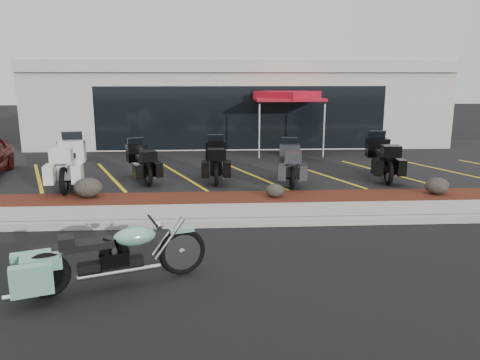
{
  "coord_description": "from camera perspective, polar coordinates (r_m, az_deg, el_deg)",
  "views": [
    {
      "loc": [
        -1.17,
        -8.86,
        3.22
      ],
      "look_at": [
        -0.59,
        1.2,
        0.96
      ],
      "focal_mm": 35.0,
      "sensor_mm": 36.0,
      "label": 1
    }
  ],
  "objects": [
    {
      "name": "ground",
      "position": [
        9.5,
        4.01,
        -7.22
      ],
      "size": [
        90.0,
        90.0,
        0.0
      ],
      "primitive_type": "plane",
      "color": "black",
      "rests_on": "ground"
    },
    {
      "name": "touring_black_mid",
      "position": [
        14.73,
        -2.98,
        3.12
      ],
      "size": [
        0.84,
        2.21,
        1.29
      ],
      "primitive_type": null,
      "rotation": [
        0.0,
        0.0,
        1.57
      ],
      "color": "black",
      "rests_on": "upper_lot"
    },
    {
      "name": "boulder_left",
      "position": [
        12.6,
        -18.01,
        -0.88
      ],
      "size": [
        0.71,
        0.6,
        0.51
      ],
      "primitive_type": "ellipsoid",
      "color": "black",
      "rests_on": "mulch_bed"
    },
    {
      "name": "upper_lot",
      "position": [
        17.39,
        0.63,
        2.2
      ],
      "size": [
        26.0,
        9.6,
        0.15
      ],
      "primitive_type": "cube",
      "color": "black",
      "rests_on": "ground"
    },
    {
      "name": "touring_black_front",
      "position": [
        14.83,
        -12.54,
        2.76
      ],
      "size": [
        1.5,
        2.23,
        1.21
      ],
      "primitive_type": null,
      "rotation": [
        0.0,
        0.0,
        1.94
      ],
      "color": "black",
      "rests_on": "upper_lot"
    },
    {
      "name": "mulch_bed",
      "position": [
        12.13,
        2.36,
        -2.38
      ],
      "size": [
        24.0,
        1.2,
        0.16
      ],
      "primitive_type": "cube",
      "color": "#3D1A0E",
      "rests_on": "ground"
    },
    {
      "name": "popup_canopy",
      "position": [
        19.03,
        5.79,
        10.04
      ],
      "size": [
        3.48,
        3.48,
        2.47
      ],
      "rotation": [
        0.0,
        0.0,
        -0.41
      ],
      "color": "silver",
      "rests_on": "upper_lot"
    },
    {
      "name": "boulder_right",
      "position": [
        13.37,
        22.88,
        -0.65
      ],
      "size": [
        0.62,
        0.52,
        0.44
      ],
      "primitive_type": "ellipsoid",
      "color": "black",
      "rests_on": "mulch_bed"
    },
    {
      "name": "touring_white",
      "position": [
        14.76,
        -19.64,
        2.77
      ],
      "size": [
        1.29,
        2.62,
        1.46
      ],
      "primitive_type": null,
      "rotation": [
        0.0,
        0.0,
        1.71
      ],
      "color": "white",
      "rests_on": "upper_lot"
    },
    {
      "name": "traffic_cone",
      "position": [
        17.53,
        -3.7,
        3.2
      ],
      "size": [
        0.39,
        0.39,
        0.41
      ],
      "primitive_type": "cone",
      "rotation": [
        0.0,
        0.0,
        0.43
      ],
      "color": "#FE4D08",
      "rests_on": "upper_lot"
    },
    {
      "name": "hero_cruiser",
      "position": [
        7.75,
        -7.07,
        -7.89
      ],
      "size": [
        3.02,
        1.7,
        1.04
      ],
      "primitive_type": null,
      "rotation": [
        0.0,
        0.0,
        0.35
      ],
      "color": "#6CA992",
      "rests_on": "ground"
    },
    {
      "name": "dealership_building",
      "position": [
        23.39,
        -0.41,
        9.65
      ],
      "size": [
        18.0,
        8.16,
        4.0
      ],
      "color": "#A39E93",
      "rests_on": "ground"
    },
    {
      "name": "boulder_mid",
      "position": [
        12.06,
        4.26,
        -1.26
      ],
      "size": [
        0.49,
        0.41,
        0.34
      ],
      "primitive_type": "ellipsoid",
      "color": "black",
      "rests_on": "mulch_bed"
    },
    {
      "name": "curb",
      "position": [
        10.32,
        3.39,
        -5.14
      ],
      "size": [
        24.0,
        0.25,
        0.15
      ],
      "primitive_type": "cube",
      "color": "gray",
      "rests_on": "ground"
    },
    {
      "name": "touring_grey",
      "position": [
        14.4,
        6.01,
        2.77
      ],
      "size": [
        1.03,
        2.22,
        1.25
      ],
      "primitive_type": null,
      "rotation": [
        0.0,
        0.0,
        1.47
      ],
      "color": "#2E2F34",
      "rests_on": "upper_lot"
    },
    {
      "name": "sidewalk",
      "position": [
        10.99,
        2.97,
        -4.03
      ],
      "size": [
        24.0,
        1.2,
        0.15
      ],
      "primitive_type": "cube",
      "color": "gray",
      "rests_on": "ground"
    },
    {
      "name": "touring_black_rear",
      "position": [
        15.57,
        16.24,
        3.31
      ],
      "size": [
        1.17,
        2.45,
        1.37
      ],
      "primitive_type": null,
      "rotation": [
        0.0,
        0.0,
        1.45
      ],
      "color": "black",
      "rests_on": "upper_lot"
    }
  ]
}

